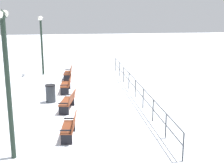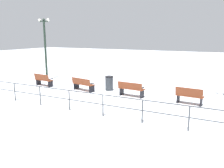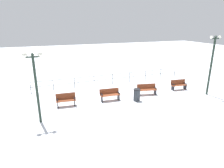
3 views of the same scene
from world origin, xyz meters
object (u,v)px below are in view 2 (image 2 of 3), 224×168
(bench_nearest, at_px, (189,96))
(bench_third, at_px, (83,84))
(bench_second, at_px, (131,89))
(trash_bin, at_px, (109,83))
(lamppost_middle, at_px, (45,44))
(bench_fourth, at_px, (43,80))

(bench_nearest, xyz_separation_m, bench_third, (0.04, 6.54, -0.02))
(bench_second, bearing_deg, trash_bin, 70.57)
(bench_second, relative_size, trash_bin, 1.69)
(lamppost_middle, bearing_deg, bench_nearest, -99.31)
(bench_nearest, xyz_separation_m, bench_fourth, (-0.02, 9.80, -0.02))
(bench_third, height_order, trash_bin, trash_bin)
(bench_nearest, distance_m, bench_third, 6.54)
(bench_nearest, height_order, bench_second, bench_nearest)
(bench_second, xyz_separation_m, bench_fourth, (-0.14, 6.54, -0.01))
(bench_fourth, height_order, trash_bin, trash_bin)
(bench_nearest, distance_m, bench_fourth, 9.80)
(bench_fourth, xyz_separation_m, lamppost_middle, (1.85, 1.36, 2.41))
(bench_second, relative_size, bench_fourth, 1.07)
(bench_nearest, relative_size, trash_bin, 1.52)
(bench_second, height_order, lamppost_middle, lamppost_middle)
(bench_nearest, bearing_deg, trash_bin, 84.68)
(lamppost_middle, bearing_deg, bench_third, -111.22)
(bench_nearest, relative_size, bench_third, 0.84)
(bench_third, relative_size, trash_bin, 1.80)
(bench_second, height_order, bench_fourth, bench_second)
(trash_bin, bearing_deg, bench_nearest, -100.37)
(lamppost_middle, bearing_deg, bench_fourth, -143.70)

